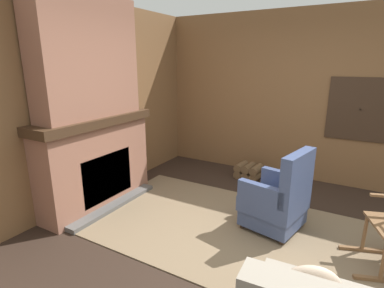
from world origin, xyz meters
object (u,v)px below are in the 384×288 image
object	(u,v)px
oil_lamp_vase	(42,116)
storage_case	(106,108)
armchair	(277,201)
firewood_stack	(249,171)

from	to	relation	value
oil_lamp_vase	storage_case	xyz separation A→B (m)	(0.00, 0.96, -0.03)
oil_lamp_vase	storage_case	distance (m)	0.96
armchair	storage_case	world-z (taller)	storage_case
armchair	firewood_stack	world-z (taller)	armchair
armchair	storage_case	size ratio (longest dim) A/B	4.36
firewood_stack	storage_case	distance (m)	2.49
oil_lamp_vase	firewood_stack	bearing A→B (deg)	59.10
oil_lamp_vase	storage_case	size ratio (longest dim) A/B	1.30
armchair	firewood_stack	distance (m)	1.60
firewood_stack	armchair	bearing A→B (deg)	-59.18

